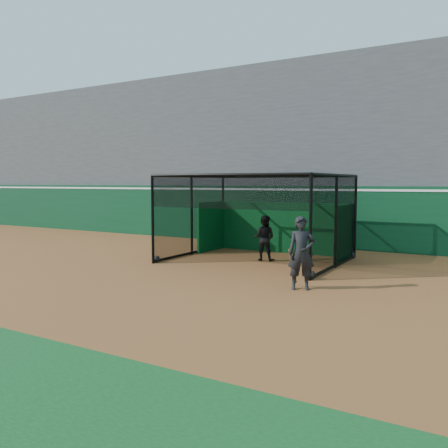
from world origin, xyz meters
The scene contains 6 objects.
ground centered at (0.00, 0.00, 0.00)m, with size 120.00×120.00×0.00m, color brown.
outfield_wall centered at (0.00, 8.50, 1.29)m, with size 50.00×0.50×2.50m.
grandstand centered at (0.00, 12.27, 4.48)m, with size 50.00×7.85×8.95m.
batting_cage centered at (1.09, 4.12, 1.43)m, with size 5.47×4.61×2.87m.
batter centered at (1.29, 4.21, 0.77)m, with size 0.75×0.58×1.54m, color black.
on_deck_player centered at (3.96, 0.72, 0.91)m, with size 0.79×0.68×1.82m.
Camera 1 is at (8.14, -10.22, 2.64)m, focal length 38.00 mm.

